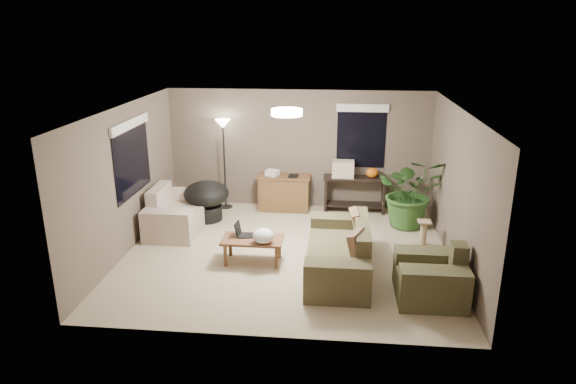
# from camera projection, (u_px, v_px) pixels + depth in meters

# --- Properties ---
(room_shell) EXTENTS (5.50, 5.50, 5.50)m
(room_shell) POSITION_uv_depth(u_px,v_px,m) (287.00, 184.00, 8.47)
(room_shell) COLOR #C2B090
(room_shell) RESTS_ON ground
(main_sofa) EXTENTS (0.95, 2.20, 0.85)m
(main_sofa) POSITION_uv_depth(u_px,v_px,m) (341.00, 255.00, 8.12)
(main_sofa) COLOR brown
(main_sofa) RESTS_ON ground
(throw_pillows) EXTENTS (0.39, 1.39, 0.47)m
(throw_pillows) POSITION_uv_depth(u_px,v_px,m) (358.00, 234.00, 7.98)
(throw_pillows) COLOR #8C7251
(throw_pillows) RESTS_ON main_sofa
(loveseat) EXTENTS (0.90, 1.60, 0.85)m
(loveseat) POSITION_uv_depth(u_px,v_px,m) (176.00, 215.00, 9.81)
(loveseat) COLOR beige
(loveseat) RESTS_ON ground
(armchair) EXTENTS (0.95, 1.00, 0.85)m
(armchair) POSITION_uv_depth(u_px,v_px,m) (431.00, 279.00, 7.34)
(armchair) COLOR #4D4B2E
(armchair) RESTS_ON ground
(coffee_table) EXTENTS (1.00, 0.55, 0.42)m
(coffee_table) POSITION_uv_depth(u_px,v_px,m) (253.00, 242.00, 8.43)
(coffee_table) COLOR brown
(coffee_table) RESTS_ON ground
(laptop) EXTENTS (0.39, 0.28, 0.24)m
(laptop) POSITION_uv_depth(u_px,v_px,m) (243.00, 232.00, 8.50)
(laptop) COLOR black
(laptop) RESTS_ON coffee_table
(plastic_bag) EXTENTS (0.35, 0.31, 0.24)m
(plastic_bag) POSITION_uv_depth(u_px,v_px,m) (263.00, 236.00, 8.21)
(plastic_bag) COLOR white
(plastic_bag) RESTS_ON coffee_table
(desk) EXTENTS (1.10, 0.50, 0.75)m
(desk) POSITION_uv_depth(u_px,v_px,m) (284.00, 193.00, 10.84)
(desk) COLOR brown
(desk) RESTS_ON ground
(desk_papers) EXTENTS (0.70, 0.31, 0.12)m
(desk_papers) POSITION_uv_depth(u_px,v_px,m) (277.00, 173.00, 10.71)
(desk_papers) COLOR silver
(desk_papers) RESTS_ON desk
(console_table) EXTENTS (1.30, 0.40, 0.75)m
(console_table) POSITION_uv_depth(u_px,v_px,m) (354.00, 191.00, 10.73)
(console_table) COLOR black
(console_table) RESTS_ON ground
(pumpkin) EXTENTS (0.31, 0.31, 0.21)m
(pumpkin) POSITION_uv_depth(u_px,v_px,m) (372.00, 173.00, 10.57)
(pumpkin) COLOR orange
(pumpkin) RESTS_ON console_table
(cardboard_box) EXTENTS (0.45, 0.34, 0.33)m
(cardboard_box) POSITION_uv_depth(u_px,v_px,m) (343.00, 169.00, 10.61)
(cardboard_box) COLOR beige
(cardboard_box) RESTS_ON console_table
(papasan_chair) EXTENTS (1.09, 1.09, 0.80)m
(papasan_chair) POSITION_uv_depth(u_px,v_px,m) (207.00, 198.00, 10.25)
(papasan_chair) COLOR black
(papasan_chair) RESTS_ON ground
(floor_lamp) EXTENTS (0.32, 0.32, 1.91)m
(floor_lamp) POSITION_uv_depth(u_px,v_px,m) (223.00, 134.00, 10.60)
(floor_lamp) COLOR black
(floor_lamp) RESTS_ON ground
(ceiling_fixture) EXTENTS (0.50, 0.50, 0.10)m
(ceiling_fixture) POSITION_uv_depth(u_px,v_px,m) (287.00, 112.00, 8.10)
(ceiling_fixture) COLOR white
(ceiling_fixture) RESTS_ON room_shell
(houseplant) EXTENTS (1.28, 1.42, 1.11)m
(houseplant) POSITION_uv_depth(u_px,v_px,m) (410.00, 199.00, 9.89)
(houseplant) COLOR #2D5923
(houseplant) RESTS_ON ground
(cat_scratching_post) EXTENTS (0.32, 0.32, 0.50)m
(cat_scratching_post) POSITION_uv_depth(u_px,v_px,m) (423.00, 236.00, 9.03)
(cat_scratching_post) COLOR tan
(cat_scratching_post) RESTS_ON ground
(window_left) EXTENTS (0.05, 1.56, 1.33)m
(window_left) POSITION_uv_depth(u_px,v_px,m) (131.00, 145.00, 8.84)
(window_left) COLOR black
(window_left) RESTS_ON room_shell
(window_back) EXTENTS (1.06, 0.05, 1.33)m
(window_back) POSITION_uv_depth(u_px,v_px,m) (362.00, 126.00, 10.52)
(window_back) COLOR black
(window_back) RESTS_ON room_shell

